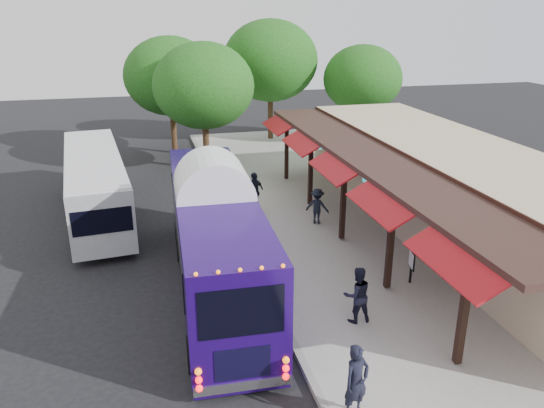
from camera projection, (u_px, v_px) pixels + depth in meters
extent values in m
plane|color=black|center=(273.00, 308.00, 16.23)|extent=(90.00, 90.00, 0.00)
cube|color=#9E9B93|center=(370.00, 238.00, 20.99)|extent=(10.00, 40.00, 0.15)
cube|color=gray|center=(248.00, 251.00, 19.86)|extent=(0.20, 40.00, 0.16)
cube|color=tan|center=(454.00, 190.00, 21.20)|extent=(5.00, 20.00, 3.60)
cube|color=black|center=(399.00, 158.00, 20.11)|extent=(0.06, 20.00, 0.60)
cube|color=#331E19|center=(373.00, 157.00, 19.83)|extent=(2.60, 20.00, 0.18)
cube|color=black|center=(464.00, 307.00, 12.84)|extent=(0.18, 0.18, 3.16)
cube|color=#9D0E15|center=(455.00, 259.00, 12.27)|extent=(1.00, 3.20, 0.57)
cube|color=black|center=(390.00, 242.00, 16.48)|extent=(0.18, 0.18, 3.16)
cube|color=#9D0E15|center=(381.00, 202.00, 15.92)|extent=(1.00, 3.20, 0.57)
cube|color=black|center=(343.00, 200.00, 20.12)|extent=(0.18, 0.18, 3.16)
cube|color=#9D0E15|center=(334.00, 167.00, 19.56)|extent=(1.00, 3.20, 0.57)
cube|color=black|center=(311.00, 171.00, 23.76)|extent=(0.18, 0.18, 3.16)
cube|color=#9D0E15|center=(302.00, 142.00, 23.20)|extent=(1.00, 3.20, 0.57)
cube|color=black|center=(287.00, 149.00, 27.40)|extent=(0.18, 0.18, 3.16)
cube|color=#9D0E15|center=(279.00, 124.00, 26.84)|extent=(1.00, 3.20, 0.57)
sphere|color=teal|center=(441.00, 233.00, 14.38)|extent=(0.26, 0.26, 0.26)
sphere|color=teal|center=(366.00, 180.00, 18.94)|extent=(0.26, 0.26, 0.26)
sphere|color=teal|center=(320.00, 147.00, 23.49)|extent=(0.26, 0.26, 0.26)
cube|color=#20075A|center=(215.00, 234.00, 16.86)|extent=(2.79, 11.15, 2.91)
cube|color=#20075A|center=(217.00, 279.00, 17.40)|extent=(2.74, 11.04, 0.32)
ellipsoid|color=white|center=(213.00, 192.00, 16.36)|extent=(2.78, 10.93, 0.52)
cube|color=black|center=(251.00, 311.00, 11.64)|extent=(1.93, 0.11, 1.20)
cube|color=silver|center=(252.00, 383.00, 12.38)|extent=(2.31, 0.26, 0.26)
sphere|color=#FF0C0C|center=(209.00, 384.00, 11.99)|extent=(0.17, 0.17, 0.17)
sphere|color=#FF0C0C|center=(294.00, 370.00, 12.45)|extent=(0.17, 0.17, 0.17)
cylinder|color=black|center=(200.00, 354.00, 13.26)|extent=(0.31, 0.97, 0.96)
cylinder|color=black|center=(282.00, 342.00, 13.75)|extent=(0.31, 0.97, 0.96)
cylinder|color=black|center=(175.00, 235.00, 20.31)|extent=(0.31, 0.97, 0.96)
cylinder|color=black|center=(230.00, 229.00, 20.80)|extent=(0.31, 0.97, 0.96)
cube|color=#909398|center=(95.00, 183.00, 22.94)|extent=(3.33, 10.61, 2.40)
cube|color=black|center=(67.00, 181.00, 22.61)|extent=(0.94, 8.82, 0.91)
cube|color=black|center=(122.00, 177.00, 23.14)|extent=(0.94, 8.82, 0.91)
cube|color=silver|center=(92.00, 156.00, 22.52)|extent=(3.26, 10.39, 0.09)
cylinder|color=black|center=(64.00, 242.00, 19.75)|extent=(0.34, 0.89, 0.87)
cylinder|color=black|center=(122.00, 237.00, 20.23)|extent=(0.34, 0.89, 0.87)
cylinder|color=black|center=(80.00, 187.00, 25.93)|extent=(0.34, 0.89, 0.87)
cylinder|color=black|center=(124.00, 184.00, 26.40)|extent=(0.34, 0.89, 0.87)
imported|color=black|center=(356.00, 381.00, 11.46)|extent=(0.74, 0.60, 1.75)
imported|color=black|center=(357.00, 295.00, 15.01)|extent=(0.82, 0.64, 1.69)
imported|color=black|center=(255.00, 192.00, 23.36)|extent=(1.10, 0.98, 1.79)
imported|color=black|center=(317.00, 206.00, 22.04)|extent=(1.13, 1.00, 1.52)
cube|color=black|center=(411.00, 267.00, 17.24)|extent=(0.07, 0.07, 1.13)
cube|color=black|center=(412.00, 260.00, 17.15)|extent=(0.14, 0.51, 0.62)
cube|color=white|center=(411.00, 260.00, 17.15)|extent=(0.09, 0.43, 0.51)
cylinder|color=#382314|center=(206.00, 142.00, 29.86)|extent=(0.36, 0.36, 3.20)
ellipsoid|color=#194511|center=(204.00, 86.00, 28.78)|extent=(5.52, 5.52, 4.69)
cylinder|color=#382314|center=(270.00, 114.00, 36.54)|extent=(0.36, 0.36, 3.67)
ellipsoid|color=#194511|center=(270.00, 61.00, 35.31)|extent=(6.33, 6.33, 5.38)
cylinder|color=#382314|center=(360.00, 123.00, 35.51)|extent=(0.36, 0.36, 2.97)
ellipsoid|color=#194511|center=(363.00, 79.00, 34.52)|extent=(5.12, 5.12, 4.36)
cylinder|color=#382314|center=(174.00, 127.00, 33.38)|extent=(0.36, 0.36, 3.25)
ellipsoid|color=#194511|center=(170.00, 76.00, 32.28)|extent=(5.62, 5.62, 4.78)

